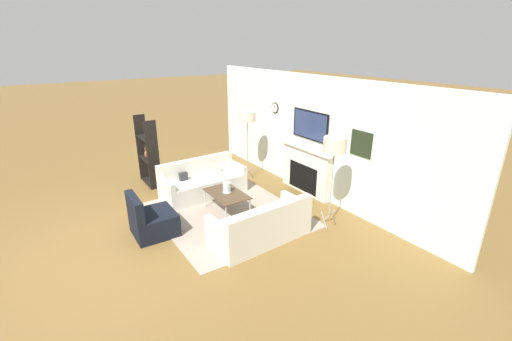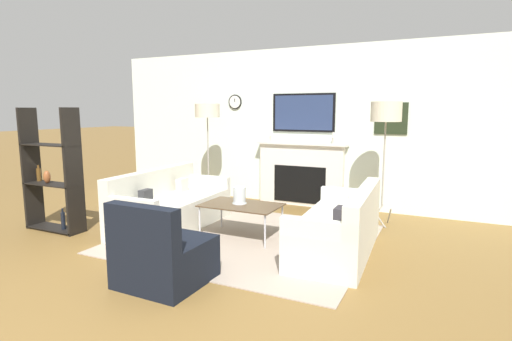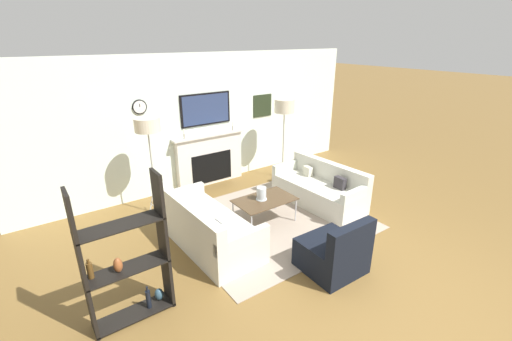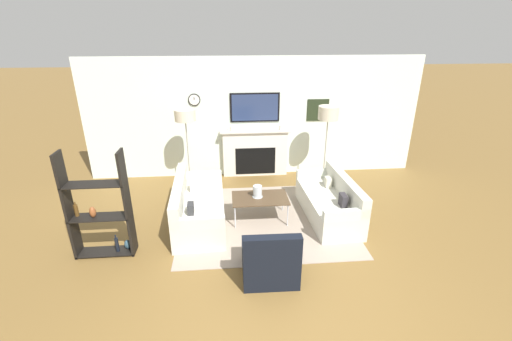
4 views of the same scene
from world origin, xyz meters
name	(u,v)px [view 4 (image 4 of 4)]	position (x,y,z in m)	size (l,w,h in m)	color
ground_plane	(287,322)	(0.00, 0.00, 0.00)	(60.00, 60.00, 0.00)	brown
fireplace_wall	(255,123)	(0.00, 4.56, 1.23)	(7.57, 0.28, 2.70)	white
area_rug	(265,219)	(0.00, 2.39, 0.01)	(3.02, 2.69, 0.01)	#A19180
couch_left	(197,208)	(-1.21, 2.38, 0.28)	(0.91, 1.92, 0.80)	silver
couch_right	(330,203)	(1.20, 2.39, 0.28)	(0.85, 1.82, 0.77)	silver
armchair	(270,260)	(-0.10, 0.83, 0.27)	(0.77, 0.76, 0.82)	black
coffee_table	(260,199)	(-0.09, 2.40, 0.41)	(1.00, 0.63, 0.44)	#4C3823
hurricane_candle	(257,192)	(-0.13, 2.44, 0.54)	(0.19, 0.19, 0.22)	silver
floor_lamp_left	(185,116)	(-1.46, 3.79, 1.61)	(0.42, 0.42, 1.76)	#9E998E
floor_lamp_right	(328,114)	(1.46, 3.79, 1.60)	(0.42, 0.42, 1.77)	#9E998E
shelf_unit	(100,211)	(-2.55, 1.59, 0.75)	(0.88, 0.28, 1.68)	black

